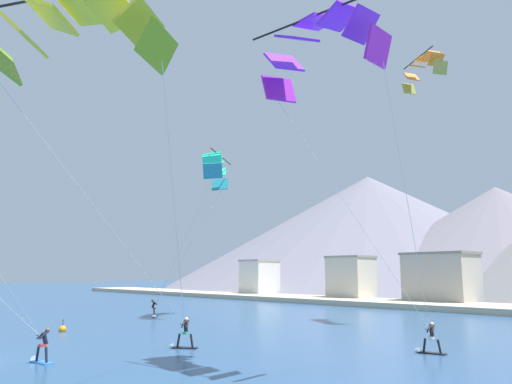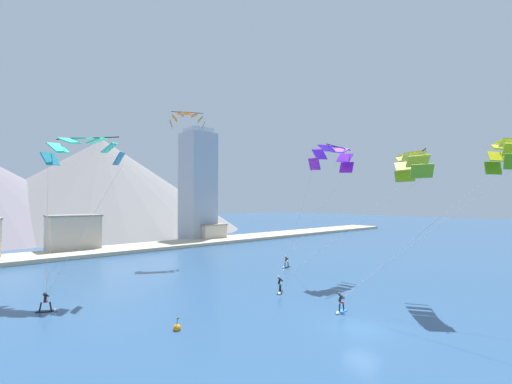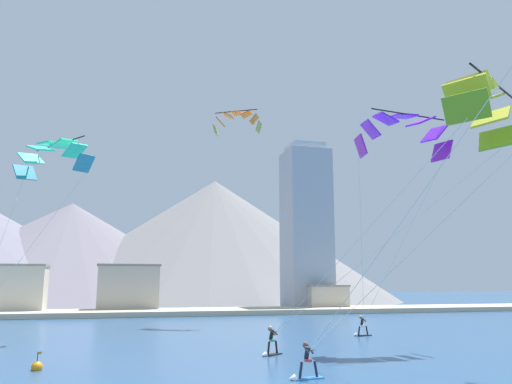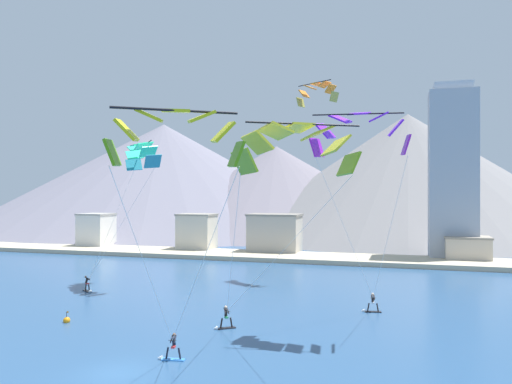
% 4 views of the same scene
% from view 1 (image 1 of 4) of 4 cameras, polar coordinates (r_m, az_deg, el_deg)
% --- Properties ---
extents(kitesurfer_near_lead, '(1.64, 1.36, 1.80)m').
position_cam_1_polar(kitesurfer_near_lead, '(30.13, -8.47, -16.21)').
color(kitesurfer_near_lead, black).
rests_on(kitesurfer_near_lead, ground).
extents(kitesurfer_near_trail, '(1.70, 1.24, 1.76)m').
position_cam_1_polar(kitesurfer_near_trail, '(50.84, -11.60, -13.26)').
color(kitesurfer_near_trail, black).
rests_on(kitesurfer_near_trail, ground).
extents(kitesurfer_mid_center, '(1.78, 0.70, 1.71)m').
position_cam_1_polar(kitesurfer_mid_center, '(29.47, 19.04, -16.09)').
color(kitesurfer_mid_center, black).
rests_on(kitesurfer_mid_center, ground).
extents(kitesurfer_far_left, '(1.78, 0.69, 1.71)m').
position_cam_1_polar(kitesurfer_far_left, '(27.33, -23.44, -16.43)').
color(kitesurfer_far_left, '#337FDB').
rests_on(kitesurfer_far_left, ground).
extents(parafoil_kite_near_lead, '(10.93, 12.85, 12.74)m').
position_cam_1_polar(parafoil_kite_near_lead, '(20.16, -19.39, 17.08)').
color(parafoil_kite_near_lead, '#6F9C1A').
extents(parafoil_kite_near_trail, '(7.47, 7.51, 14.75)m').
position_cam_1_polar(parafoil_kite_near_trail, '(51.06, -4.71, 2.82)').
color(parafoil_kite_near_trail, teal).
extents(parafoil_kite_mid_center, '(7.23, 9.48, 15.09)m').
position_cam_1_polar(parafoil_kite_mid_center, '(25.04, 7.27, 16.36)').
color(parafoil_kite_mid_center, purple).
extents(parafoil_kite_distant_high_outer, '(5.48, 3.75, 2.57)m').
position_cam_1_polar(parafoil_kite_distant_high_outer, '(49.10, 18.57, 13.33)').
color(parafoil_kite_distant_high_outer, '#ABA342').
extents(race_marker_buoy, '(0.56, 0.56, 1.02)m').
position_cam_1_polar(race_marker_buoy, '(40.62, -21.24, -14.42)').
color(race_marker_buoy, orange).
rests_on(race_marker_buoy, ground).
extents(shoreline_strip, '(180.00, 10.00, 0.70)m').
position_cam_1_polar(shoreline_strip, '(63.73, 22.95, -12.03)').
color(shoreline_strip, '#BCAD8E').
rests_on(shoreline_strip, ground).
extents(shore_building_harbour_front, '(6.25, 4.99, 6.78)m').
position_cam_1_polar(shore_building_harbour_front, '(76.75, 10.81, -9.71)').
color(shore_building_harbour_front, beige).
rests_on(shore_building_harbour_front, ground).
extents(shore_building_quay_east, '(8.72, 5.74, 6.91)m').
position_cam_1_polar(shore_building_quay_east, '(69.70, 20.38, -9.31)').
color(shore_building_quay_east, '#B7AD9E').
rests_on(shore_building_quay_east, ground).
extents(shore_building_quay_west, '(5.50, 5.53, 6.60)m').
position_cam_1_polar(shore_building_quay_west, '(90.75, 0.39, -9.83)').
color(shore_building_quay_west, silver).
rests_on(shore_building_quay_west, ground).
extents(mountain_peak_west_ridge, '(80.87, 80.87, 23.22)m').
position_cam_1_polar(mountain_peak_west_ridge, '(122.03, 26.02, -4.84)').
color(mountain_peak_west_ridge, slate).
rests_on(mountain_peak_west_ridge, ground).
extents(mountain_peak_central_summit, '(112.32, 112.32, 30.86)m').
position_cam_1_polar(mountain_peak_central_summit, '(140.96, 12.86, -4.45)').
color(mountain_peak_central_summit, slate).
rests_on(mountain_peak_central_summit, ground).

